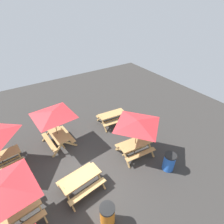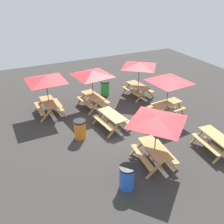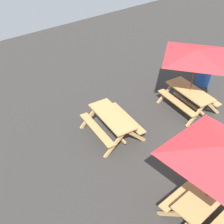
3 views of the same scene
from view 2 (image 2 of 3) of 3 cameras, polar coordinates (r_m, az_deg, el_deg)
name	(u,v)px [view 2 (image 2 of 3)]	position (r m, az deg, el deg)	size (l,w,h in m)	color
ground_plane	(120,128)	(13.10, 1.76, -3.79)	(25.25, 25.25, 0.00)	#33302D
picnic_table_0	(92,76)	(14.54, -4.55, 8.24)	(2.81, 2.81, 2.34)	tan
picnic_table_1	(216,140)	(12.20, 22.77, -5.84)	(1.92, 1.67, 0.81)	tan
picnic_table_2	(112,118)	(12.94, 0.00, -1.32)	(1.95, 1.71, 0.81)	tan
picnic_table_3	(139,67)	(16.10, 6.24, 10.17)	(2.21, 2.21, 2.34)	tan
picnic_table_4	(169,82)	(13.91, 12.92, 6.65)	(2.82, 2.82, 2.34)	tan
picnic_table_5	(46,81)	(14.14, -14.85, 6.77)	(2.83, 2.83, 2.34)	tan
picnic_table_6	(157,122)	(9.90, 10.30, -2.37)	(2.18, 2.18, 2.34)	tan
trash_bin_blue	(127,177)	(9.51, 3.44, -14.66)	(0.59, 0.59, 0.98)	blue
trash_bin_orange	(80,129)	(12.21, -7.33, -3.95)	(0.59, 0.59, 0.98)	orange
trash_bin_green	(105,88)	(16.69, -1.63, 5.53)	(0.59, 0.59, 0.98)	green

